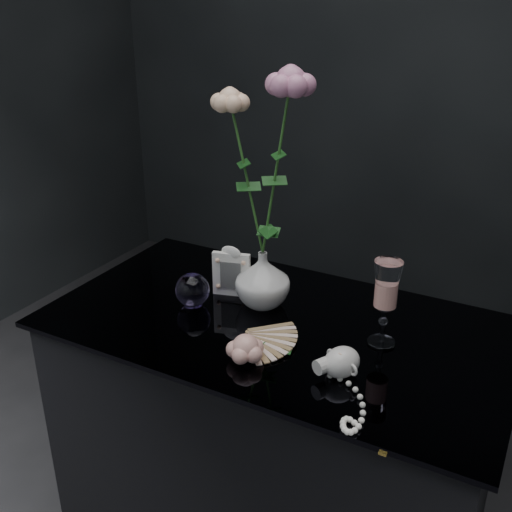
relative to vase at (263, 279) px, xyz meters
The scene contains 9 objects.
table 0.46m from the vase, 40.05° to the right, with size 1.05×0.58×0.76m.
vase is the anchor object (origin of this frame).
wine_glass 0.31m from the vase, ahead, with size 0.06×0.06×0.19m, color white, non-canonical shape.
picture_frame 0.09m from the vase, behind, with size 0.10×0.08×0.13m, color white, non-canonical shape.
paperweight 0.17m from the vase, 150.60° to the right, with size 0.08×0.08×0.08m, color #8A72B9, non-canonical shape.
paper_fan 0.17m from the vase, 73.34° to the right, with size 0.21×0.17×0.02m, color beige, non-canonical shape.
loose_rose 0.24m from the vase, 70.44° to the right, with size 0.13×0.17×0.06m, color #EDA699, non-canonical shape.
pearl_jar 0.33m from the vase, 33.85° to the right, with size 0.22×0.22×0.06m, color silver, non-canonical shape.
roses 0.29m from the vase, 123.94° to the left, with size 0.22×0.11×0.47m.
Camera 1 is at (0.53, -1.02, 1.46)m, focal length 42.00 mm.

